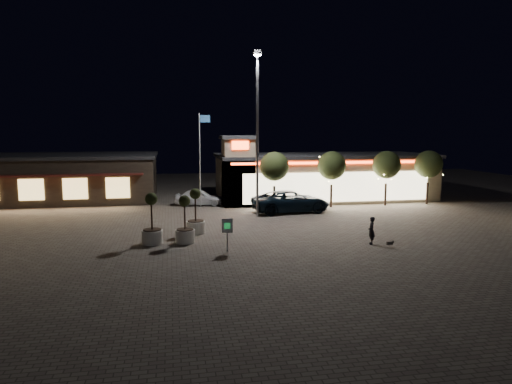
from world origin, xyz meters
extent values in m
plane|color=#685F54|center=(0.00, 0.00, 0.00)|extent=(90.00, 90.00, 0.00)
cube|color=tan|center=(10.00, 16.00, 2.00)|extent=(20.00, 8.00, 4.00)
cube|color=#262628|center=(10.00, 16.00, 4.15)|extent=(20.40, 8.40, 0.30)
cube|color=beige|center=(10.00, 11.95, 1.60)|extent=(17.00, 0.12, 2.60)
cube|color=#EE3A13|center=(10.00, 11.92, 3.75)|extent=(19.00, 0.10, 0.18)
cube|color=tan|center=(1.30, 13.30, 2.90)|extent=(2.60, 2.60, 5.80)
cube|color=#262628|center=(1.30, 13.30, 5.95)|extent=(3.00, 3.00, 0.30)
cube|color=#EE3A13|center=(1.30, 11.95, 5.30)|extent=(1.40, 0.10, 0.70)
cube|color=#382D23|center=(-14.00, 20.00, 2.00)|extent=(16.00, 10.00, 4.00)
cube|color=#262628|center=(-14.00, 20.00, 4.15)|extent=(16.40, 10.40, 0.30)
cube|color=#591E19|center=(-14.00, 14.60, 2.80)|extent=(14.40, 0.80, 0.15)
cube|color=#FFCF72|center=(-16.00, 14.95, 1.60)|extent=(2.00, 0.12, 1.80)
cube|color=#FFCF72|center=(-12.50, 14.95, 1.60)|extent=(2.00, 0.12, 1.80)
cube|color=#FFCF72|center=(-9.00, 14.95, 1.60)|extent=(2.00, 0.12, 1.80)
cylinder|color=gray|center=(2.00, 8.00, 6.00)|extent=(0.20, 0.20, 12.00)
cube|color=gray|center=(2.00, 8.00, 12.20)|extent=(0.60, 0.40, 0.35)
cube|color=white|center=(2.00, 8.00, 12.00)|extent=(0.45, 0.30, 0.08)
cylinder|color=white|center=(-2.00, 13.00, 4.00)|extent=(0.10, 0.10, 8.00)
cube|color=#245184|center=(-1.55, 13.00, 7.50)|extent=(0.90, 0.04, 0.60)
cylinder|color=#332319|center=(4.00, 11.00, 0.96)|extent=(0.20, 0.20, 1.92)
sphere|color=#2D3819|center=(4.00, 11.00, 3.58)|extent=(2.42, 2.42, 2.42)
cylinder|color=#332319|center=(9.00, 11.00, 0.96)|extent=(0.20, 0.20, 1.92)
sphere|color=#2D3819|center=(9.00, 11.00, 3.58)|extent=(2.42, 2.42, 2.42)
cylinder|color=#332319|center=(14.00, 11.00, 0.96)|extent=(0.20, 0.20, 1.92)
sphere|color=#2D3819|center=(14.00, 11.00, 3.58)|extent=(2.42, 2.42, 2.42)
cylinder|color=#332319|center=(18.00, 11.00, 0.96)|extent=(0.20, 0.20, 1.92)
sphere|color=#2D3819|center=(18.00, 11.00, 3.58)|extent=(2.42, 2.42, 2.42)
imported|color=black|center=(5.02, 9.33, 0.87)|extent=(6.55, 3.58, 1.74)
imported|color=white|center=(-2.04, 14.00, 0.71)|extent=(4.39, 2.28, 1.43)
imported|color=black|center=(6.85, -1.73, 0.79)|extent=(0.51, 0.66, 1.59)
cube|color=#59514C|center=(7.57, -2.57, 0.22)|extent=(0.37, 0.19, 0.19)
sphere|color=#59514C|center=(7.78, -2.54, 0.30)|extent=(0.17, 0.17, 0.17)
cylinder|color=silver|center=(-3.71, 0.60, 0.38)|extent=(1.14, 1.14, 0.76)
cylinder|color=black|center=(-3.71, 0.60, 0.78)|extent=(0.98, 0.98, 0.06)
cylinder|color=#332319|center=(-3.71, 0.60, 1.66)|extent=(0.09, 0.09, 1.70)
sphere|color=#2D3819|center=(-3.71, 0.60, 2.46)|extent=(0.66, 0.66, 0.66)
cylinder|color=silver|center=(-5.58, 0.63, 0.41)|extent=(1.22, 1.22, 0.81)
cylinder|color=black|center=(-5.58, 0.63, 0.83)|extent=(1.05, 1.05, 0.06)
cylinder|color=#332319|center=(-5.58, 0.63, 1.77)|extent=(0.10, 0.10, 1.82)
sphere|color=#2D3819|center=(-5.58, 0.63, 2.63)|extent=(0.71, 0.71, 0.71)
cylinder|color=silver|center=(-2.96, 2.89, 0.39)|extent=(1.18, 1.18, 0.79)
cylinder|color=black|center=(-2.96, 2.89, 0.81)|extent=(1.03, 1.03, 0.06)
cylinder|color=#332319|center=(-2.96, 2.89, 1.73)|extent=(0.10, 0.10, 1.77)
sphere|color=#2D3819|center=(-2.96, 2.89, 2.56)|extent=(0.69, 0.69, 0.69)
cylinder|color=gray|center=(-1.52, -1.78, 0.55)|extent=(0.07, 0.07, 1.09)
cube|color=white|center=(-1.52, -1.78, 1.41)|extent=(0.59, 0.09, 0.77)
cube|color=green|center=(-1.52, -1.82, 1.41)|extent=(0.32, 0.04, 0.32)
camera|label=1|loc=(-4.42, -25.77, 6.47)|focal=32.00mm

